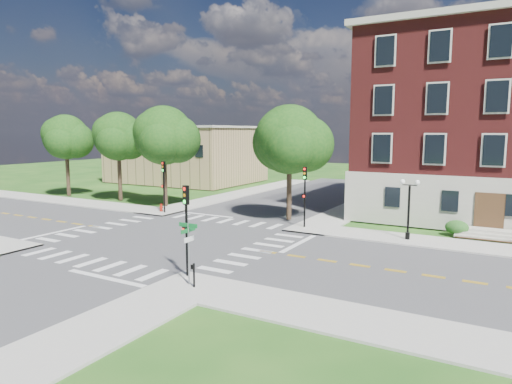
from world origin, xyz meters
The scene contains 19 objects.
ground centered at (0.00, 0.00, 0.00)m, with size 160.00×160.00×0.00m, color #1B4B15.
road_ew centered at (0.00, 0.00, 0.01)m, with size 90.00×12.00×0.01m, color #3D3D3F.
road_ns centered at (0.00, 0.00, 0.01)m, with size 12.00×90.00×0.01m, color #3D3D3F.
sidewalk_ne centered at (15.38, 15.38, 0.06)m, with size 34.00×34.00×0.12m.
sidewalk_nw centered at (-15.38, 15.38, 0.06)m, with size 34.00×34.00×0.12m.
crosswalk_east centered at (7.20, 0.00, 0.00)m, with size 2.20×10.20×0.02m, color silver, non-canonical shape.
stop_bar_east centered at (8.80, 3.00, 0.00)m, with size 0.40×5.50×0.00m, color silver.
secondary_building centered at (-22.00, 30.00, 4.28)m, with size 20.40×15.40×8.30m.
tree_a centered at (-24.33, 10.53, 6.98)m, with size 5.20×5.20×9.49m.
tree_b centered at (-16.28, 10.93, 7.10)m, with size 5.30×5.30×9.66m.
tree_c centered at (-9.28, 10.27, 7.25)m, with size 5.91×5.91×10.10m.
tree_d centered at (4.68, 10.09, 6.97)m, with size 5.89×5.89×9.81m.
traffic_signal_se centered at (6.71, -6.62, 3.19)m, with size 0.38×0.45×4.80m.
traffic_signal_ne centered at (7.15, 7.75, 3.19)m, with size 0.37×0.44×4.80m.
traffic_signal_nw centered at (-6.87, 7.32, 3.19)m, with size 0.37×0.42×4.80m.
twin_lamp_west centered at (15.14, 7.56, 2.52)m, with size 1.36×0.36×4.23m.
street_sign_pole centered at (7.65, -7.67, 2.31)m, with size 1.10×1.10×3.10m.
push_button_post centered at (8.11, -7.90, 0.80)m, with size 0.14×0.21×1.20m.
fire_hydrant centered at (-7.57, 7.66, 0.46)m, with size 0.35×0.35×0.75m.
Camera 1 is at (21.32, -25.07, 7.69)m, focal length 32.00 mm.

